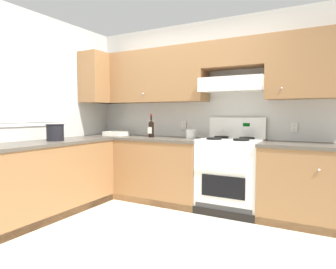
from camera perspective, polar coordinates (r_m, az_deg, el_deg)
ground_plane at (r=3.22m, az=-7.87°, el=-18.76°), size 7.04×7.04×0.00m
wall_back at (r=4.15m, az=9.32°, el=7.16°), size 4.68×0.57×2.55m
wall_left at (r=4.26m, az=-23.68°, el=4.97°), size 0.47×4.00×2.55m
counter_back_run at (r=4.06m, az=4.28°, el=-7.32°), size 3.60×0.65×0.91m
counter_left_run at (r=3.92m, az=-22.88°, el=-7.99°), size 0.63×1.91×0.91m
stove at (r=3.87m, az=11.96°, el=-7.53°), size 0.76×0.62×1.20m
wine_bottle at (r=4.27m, az=-3.27°, el=1.24°), size 0.08×0.08×0.34m
bowl at (r=4.66m, az=-10.03°, el=0.04°), size 0.34×0.25×0.06m
bucket at (r=3.94m, az=-21.02°, el=0.46°), size 0.22×0.22×0.21m
paper_towel_roll at (r=4.10m, az=4.50°, el=0.14°), size 0.14×0.14×0.12m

